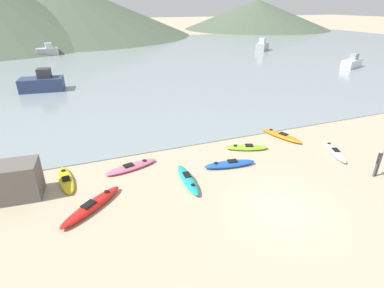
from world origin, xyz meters
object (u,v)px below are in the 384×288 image
object	(u,v)px
kayak_on_sand_6	(188,179)
kayak_on_sand_1	(230,164)
kayak_on_sand_0	(131,167)
person_near_foreground	(379,161)
moored_boat_3	(352,63)
shoreline_rock	(3,183)
kayak_on_sand_5	(92,206)
moored_boat_2	(47,51)
kayak_on_sand_3	(247,147)
moored_boat_1	(42,83)
kayak_on_sand_7	(66,180)
moored_boat_0	(262,46)
kayak_on_sand_2	(334,151)
kayak_on_sand_4	(281,135)

from	to	relation	value
kayak_on_sand_6	kayak_on_sand_1	bearing A→B (deg)	13.53
kayak_on_sand_0	person_near_foreground	world-z (taller)	person_near_foreground
moored_boat_3	shoreline_rock	xyz separation A→B (m)	(-40.67, -17.96, 0.15)
kayak_on_sand_5	moored_boat_2	distance (m)	48.39
kayak_on_sand_3	moored_boat_1	size ratio (longest dim) A/B	0.62
kayak_on_sand_3	person_near_foreground	xyz separation A→B (m)	(4.67, -5.28, 0.76)
moored_boat_2	shoreline_rock	xyz separation A→B (m)	(-0.01, -45.95, 0.10)
kayak_on_sand_0	person_near_foreground	distance (m)	13.12
kayak_on_sand_7	kayak_on_sand_0	bearing A→B (deg)	1.70
person_near_foreground	moored_boat_0	bearing A→B (deg)	63.94
kayak_on_sand_7	kayak_on_sand_6	bearing A→B (deg)	-21.85
kayak_on_sand_2	kayak_on_sand_7	bearing A→B (deg)	170.58
kayak_on_sand_6	shoreline_rock	world-z (taller)	shoreline_rock
kayak_on_sand_1	kayak_on_sand_5	distance (m)	7.60
kayak_on_sand_2	moored_boat_2	xyz separation A→B (m)	(-17.88, 47.94, 0.62)
kayak_on_sand_0	kayak_on_sand_4	world-z (taller)	kayak_on_sand_4
kayak_on_sand_3	kayak_on_sand_5	bearing A→B (deg)	-163.90
kayak_on_sand_5	moored_boat_3	xyz separation A→B (m)	(37.00, 20.26, 0.54)
kayak_on_sand_0	moored_boat_0	distance (m)	48.83
kayak_on_sand_4	person_near_foreground	xyz separation A→B (m)	(1.53, -6.01, 0.73)
kayak_on_sand_3	kayak_on_sand_4	xyz separation A→B (m)	(3.14, 0.73, 0.02)
kayak_on_sand_2	shoreline_rock	world-z (taller)	shoreline_rock
kayak_on_sand_3	kayak_on_sand_7	xyz separation A→B (m)	(-10.62, 0.09, -0.01)
kayak_on_sand_2	kayak_on_sand_3	xyz separation A→B (m)	(-4.67, 2.45, -0.02)
kayak_on_sand_4	moored_boat_1	bearing A→B (deg)	129.65
kayak_on_sand_6	moored_boat_0	xyz separation A→B (m)	(30.00, 38.92, 0.70)
kayak_on_sand_3	kayak_on_sand_6	size ratio (longest dim) A/B	0.90
kayak_on_sand_2	moored_boat_0	distance (m)	44.19
kayak_on_sand_0	kayak_on_sand_6	size ratio (longest dim) A/B	1.03
kayak_on_sand_2	person_near_foreground	xyz separation A→B (m)	(-0.00, -2.83, 0.74)
moored_boat_0	kayak_on_sand_7	bearing A→B (deg)	-134.38
kayak_on_sand_7	shoreline_rock	distance (m)	2.76
kayak_on_sand_0	kayak_on_sand_2	distance (m)	12.20
moored_boat_1	shoreline_rock	distance (m)	20.26
moored_boat_1	shoreline_rock	bearing A→B (deg)	-91.59
kayak_on_sand_2	kayak_on_sand_0	bearing A→B (deg)	167.52
kayak_on_sand_0	moored_boat_1	world-z (taller)	moored_boat_1
kayak_on_sand_3	kayak_on_sand_4	size ratio (longest dim) A/B	0.85
kayak_on_sand_0	kayak_on_sand_6	xyz separation A→B (m)	(2.43, -2.43, 0.05)
kayak_on_sand_3	kayak_on_sand_4	world-z (taller)	kayak_on_sand_4
kayak_on_sand_1	kayak_on_sand_2	world-z (taller)	kayak_on_sand_1
person_near_foreground	shoreline_rock	bearing A→B (deg)	164.93
kayak_on_sand_7	moored_boat_3	size ratio (longest dim) A/B	0.72
person_near_foreground	moored_boat_2	xyz separation A→B (m)	(-17.88, 50.77, -0.11)
moored_boat_0	moored_boat_2	xyz separation A→B (m)	(-38.40, 8.81, -0.11)
kayak_on_sand_7	shoreline_rock	bearing A→B (deg)	-168.05
moored_boat_1	kayak_on_sand_6	bearing A→B (deg)	-70.39
kayak_on_sand_5	shoreline_rock	distance (m)	4.38
kayak_on_sand_5	kayak_on_sand_7	bearing A→B (deg)	110.60
kayak_on_sand_1	shoreline_rock	world-z (taller)	shoreline_rock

